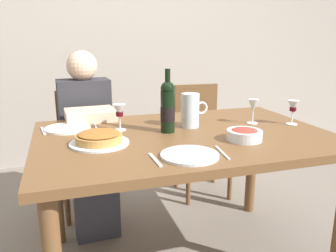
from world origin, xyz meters
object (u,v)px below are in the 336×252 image
wine_glass_centre (253,106)px  diner_left (88,135)px  dinner_plate_right_setting (68,128)px  water_pitcher (190,112)px  wine_glass_left_diner (119,112)px  wine_glass_right_diner (293,107)px  baked_tart (99,138)px  salad_bowl (244,134)px  chair_right (200,132)px  dining_table (185,151)px  chair_left (85,142)px  dinner_plate_left_setting (190,155)px  wine_bottle (168,107)px

wine_glass_centre → diner_left: (-0.89, 0.54, -0.24)m
wine_glass_centre → dinner_plate_right_setting: bearing=169.7°
water_pitcher → wine_glass_left_diner: bearing=173.7°
water_pitcher → wine_glass_right_diner: 0.59m
water_pitcher → baked_tart: (-0.52, -0.17, -0.05)m
salad_bowl → dinner_plate_right_setting: 0.93m
diner_left → chair_right: diner_left is taller
wine_glass_left_diner → wine_glass_centre: 0.76m
wine_glass_left_diner → wine_glass_right_diner: bearing=-9.9°
wine_glass_centre → chair_right: wine_glass_centre is taller
dinner_plate_right_setting → dining_table: bearing=-25.2°
baked_tart → wine_glass_right_diner: wine_glass_right_diner is taller
dinner_plate_right_setting → chair_left: size_ratio=0.28×
chair_left → chair_right: 0.91m
wine_glass_centre → chair_left: wine_glass_centre is taller
baked_tart → chair_right: size_ratio=0.32×
dining_table → wine_glass_centre: 0.49m
wine_glass_left_diner → dinner_plate_left_setting: 0.55m
water_pitcher → baked_tart: size_ratio=0.67×
water_pitcher → diner_left: bearing=136.0°
wine_bottle → diner_left: (-0.37, 0.57, -0.28)m
chair_left → wine_glass_centre: bearing=136.2°
dinner_plate_right_setting → chair_right: 1.22m
baked_tart → dining_table: bearing=5.9°
chair_left → wine_glass_right_diner: bearing=139.0°
wine_glass_centre → diner_left: bearing=148.7°
salad_bowl → dinner_plate_right_setting: size_ratio=0.70×
baked_tart → salad_bowl: bearing=-12.4°
wine_glass_left_diner → wine_bottle: bearing=-24.6°
dinner_plate_left_setting → diner_left: (-0.34, 0.96, -0.15)m
chair_right → chair_left: bearing=4.0°
dining_table → chair_left: size_ratio=1.72×
salad_bowl → dinner_plate_right_setting: (-0.81, 0.46, -0.02)m
diner_left → dining_table: bearing=122.3°
water_pitcher → chair_left: size_ratio=0.21×
water_pitcher → chair_right: (0.38, 0.75, -0.35)m
dining_table → chair_left: 0.99m
wine_glass_left_diner → chair_left: wine_glass_left_diner is taller
wine_glass_left_diner → diner_left: bearing=106.5°
wine_glass_left_diner → baked_tart: bearing=-122.2°
wine_glass_left_diner → chair_right: (0.76, 0.71, -0.37)m
dinner_plate_left_setting → wine_glass_centre: bearing=37.4°
wine_glass_left_diner → dinner_plate_left_setting: (0.21, -0.50, -0.10)m
dining_table → chair_left: chair_left is taller
dining_table → wine_glass_right_diner: 0.68m
wine_glass_centre → baked_tart: bearing=-171.6°
baked_tart → wine_glass_right_diner: (1.09, 0.05, 0.07)m
wine_glass_centre → chair_right: bearing=89.4°
dining_table → chair_left: bearing=117.7°
dining_table → baked_tart: 0.46m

